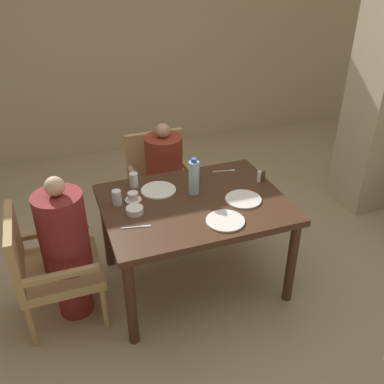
{
  "coord_description": "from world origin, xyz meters",
  "views": [
    {
      "loc": [
        -0.89,
        -2.41,
        2.32
      ],
      "look_at": [
        0.0,
        0.05,
        0.78
      ],
      "focal_mm": 40.0,
      "sensor_mm": 36.0,
      "label": 1
    }
  ],
  "objects_px": {
    "diner_in_left_chair": "(66,248)",
    "teacup_with_saucer": "(133,197)",
    "plate_dessert_center": "(243,199)",
    "glass_tall_far": "(195,173)",
    "bowl_small": "(135,210)",
    "plate_main_right": "(159,190)",
    "glass_tall_mid": "(134,180)",
    "chair_far_side": "(160,178)",
    "water_bottle": "(194,177)",
    "plate_main_left": "(225,221)",
    "glass_tall_near": "(117,198)",
    "diner_in_far_chair": "(165,178)",
    "chair_left_side": "(47,264)"
  },
  "relations": [
    {
      "from": "diner_in_left_chair",
      "to": "teacup_with_saucer",
      "type": "bearing_deg",
      "value": 17.68
    },
    {
      "from": "plate_dessert_center",
      "to": "glass_tall_far",
      "type": "distance_m",
      "value": 0.46
    },
    {
      "from": "diner_in_left_chair",
      "to": "teacup_with_saucer",
      "type": "height_order",
      "value": "diner_in_left_chair"
    },
    {
      "from": "bowl_small",
      "to": "glass_tall_far",
      "type": "bearing_deg",
      "value": 28.94
    },
    {
      "from": "plate_main_right",
      "to": "plate_dessert_center",
      "type": "xyz_separation_m",
      "value": [
        0.53,
        -0.33,
        0.0
      ]
    },
    {
      "from": "plate_dessert_center",
      "to": "glass_tall_mid",
      "type": "bearing_deg",
      "value": 146.37
    },
    {
      "from": "glass_tall_mid",
      "to": "chair_far_side",
      "type": "bearing_deg",
      "value": 56.77
    },
    {
      "from": "diner_in_left_chair",
      "to": "water_bottle",
      "type": "bearing_deg",
      "value": 6.83
    },
    {
      "from": "plate_main_left",
      "to": "plate_dessert_center",
      "type": "xyz_separation_m",
      "value": [
        0.23,
        0.2,
        0.0
      ]
    },
    {
      "from": "chair_far_side",
      "to": "teacup_with_saucer",
      "type": "height_order",
      "value": "chair_far_side"
    },
    {
      "from": "diner_in_left_chair",
      "to": "glass_tall_near",
      "type": "distance_m",
      "value": 0.48
    },
    {
      "from": "diner_in_far_chair",
      "to": "plate_dessert_center",
      "type": "bearing_deg",
      "value": -68.6
    },
    {
      "from": "diner_in_far_chair",
      "to": "plate_main_left",
      "type": "xyz_separation_m",
      "value": [
        0.1,
        -1.06,
        0.21
      ]
    },
    {
      "from": "diner_in_far_chair",
      "to": "plate_main_right",
      "type": "xyz_separation_m",
      "value": [
        -0.2,
        -0.52,
        0.21
      ]
    },
    {
      "from": "plate_main_right",
      "to": "glass_tall_far",
      "type": "bearing_deg",
      "value": 12.24
    },
    {
      "from": "diner_in_left_chair",
      "to": "plate_main_left",
      "type": "bearing_deg",
      "value": -16.75
    },
    {
      "from": "diner_in_far_chair",
      "to": "teacup_with_saucer",
      "type": "bearing_deg",
      "value": -124.31
    },
    {
      "from": "plate_main_left",
      "to": "glass_tall_near",
      "type": "distance_m",
      "value": 0.77
    },
    {
      "from": "glass_tall_far",
      "to": "chair_far_side",
      "type": "bearing_deg",
      "value": 101.15
    },
    {
      "from": "plate_main_left",
      "to": "teacup_with_saucer",
      "type": "relative_size",
      "value": 2.19
    },
    {
      "from": "bowl_small",
      "to": "glass_tall_mid",
      "type": "relative_size",
      "value": 1.08
    },
    {
      "from": "plate_main_left",
      "to": "glass_tall_near",
      "type": "xyz_separation_m",
      "value": [
        -0.62,
        0.45,
        0.05
      ]
    },
    {
      "from": "chair_left_side",
      "to": "diner_in_left_chair",
      "type": "relative_size",
      "value": 0.77
    },
    {
      "from": "diner_in_left_chair",
      "to": "chair_far_side",
      "type": "bearing_deg",
      "value": 44.43
    },
    {
      "from": "plate_dessert_center",
      "to": "diner_in_far_chair",
      "type": "bearing_deg",
      "value": 111.4
    },
    {
      "from": "bowl_small",
      "to": "glass_tall_near",
      "type": "bearing_deg",
      "value": 119.73
    },
    {
      "from": "diner_in_left_chair",
      "to": "teacup_with_saucer",
      "type": "relative_size",
      "value": 9.27
    },
    {
      "from": "plate_dessert_center",
      "to": "teacup_with_saucer",
      "type": "xyz_separation_m",
      "value": [
        -0.74,
        0.26,
        0.02
      ]
    },
    {
      "from": "plate_dessert_center",
      "to": "glass_tall_mid",
      "type": "distance_m",
      "value": 0.82
    },
    {
      "from": "bowl_small",
      "to": "glass_tall_mid",
      "type": "bearing_deg",
      "value": 77.59
    },
    {
      "from": "teacup_with_saucer",
      "to": "glass_tall_near",
      "type": "height_order",
      "value": "glass_tall_near"
    },
    {
      "from": "glass_tall_near",
      "to": "glass_tall_mid",
      "type": "xyz_separation_m",
      "value": [
        0.17,
        0.21,
        0.0
      ]
    },
    {
      "from": "plate_main_left",
      "to": "glass_tall_near",
      "type": "relative_size",
      "value": 2.38
    },
    {
      "from": "chair_far_side",
      "to": "diner_in_left_chair",
      "type": "bearing_deg",
      "value": -135.57
    },
    {
      "from": "chair_far_side",
      "to": "plate_dessert_center",
      "type": "relative_size",
      "value": 3.28
    },
    {
      "from": "glass_tall_near",
      "to": "glass_tall_mid",
      "type": "bearing_deg",
      "value": 51.01
    },
    {
      "from": "plate_main_right",
      "to": "glass_tall_near",
      "type": "xyz_separation_m",
      "value": [
        -0.32,
        -0.08,
        0.05
      ]
    },
    {
      "from": "diner_in_far_chair",
      "to": "plate_dessert_center",
      "type": "relative_size",
      "value": 4.02
    },
    {
      "from": "bowl_small",
      "to": "chair_left_side",
      "type": "bearing_deg",
      "value": 179.43
    },
    {
      "from": "diner_in_far_chair",
      "to": "glass_tall_far",
      "type": "relative_size",
      "value": 9.58
    },
    {
      "from": "bowl_small",
      "to": "glass_tall_mid",
      "type": "height_order",
      "value": "glass_tall_mid"
    },
    {
      "from": "diner_in_far_chair",
      "to": "water_bottle",
      "type": "bearing_deg",
      "value": -86.61
    },
    {
      "from": "plate_dessert_center",
      "to": "glass_tall_far",
      "type": "xyz_separation_m",
      "value": [
        -0.22,
        0.4,
        0.05
      ]
    },
    {
      "from": "diner_in_left_chair",
      "to": "glass_tall_far",
      "type": "relative_size",
      "value": 10.09
    },
    {
      "from": "water_bottle",
      "to": "glass_tall_far",
      "type": "distance_m",
      "value": 0.21
    },
    {
      "from": "plate_main_left",
      "to": "glass_tall_near",
      "type": "bearing_deg",
      "value": 143.96
    },
    {
      "from": "chair_far_side",
      "to": "diner_in_far_chair",
      "type": "relative_size",
      "value": 0.81
    },
    {
      "from": "glass_tall_near",
      "to": "plate_dessert_center",
      "type": "bearing_deg",
      "value": -16.25
    },
    {
      "from": "diner_in_far_chair",
      "to": "glass_tall_far",
      "type": "bearing_deg",
      "value": -75.56
    },
    {
      "from": "diner_in_far_chair",
      "to": "bowl_small",
      "type": "xyz_separation_m",
      "value": [
        -0.43,
        -0.76,
        0.22
      ]
    }
  ]
}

